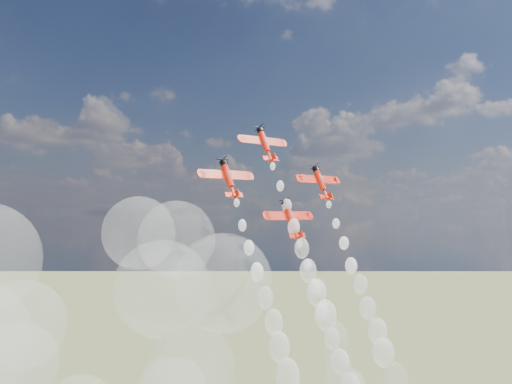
{
  "coord_description": "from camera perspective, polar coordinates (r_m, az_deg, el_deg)",
  "views": [
    {
      "loc": [
        -88.53,
        -81.65,
        97.75
      ],
      "look_at": [
        -7.79,
        15.66,
        102.16
      ],
      "focal_mm": 42.0,
      "sensor_mm": 36.0,
      "label": 1
    }
  ],
  "objects": [
    {
      "name": "smoke_trail_lead",
      "position": [
        120.77,
        7.86,
        -15.25
      ],
      "size": [
        5.23,
        27.52,
        51.21
      ],
      "color": "white",
      "rests_on": "plane_lead"
    },
    {
      "name": "drifted_smoke_cloud",
      "position": [
        122.75,
        -12.91,
        -10.9
      ],
      "size": [
        73.75,
        38.65,
        50.11
      ],
      "color": "white",
      "rests_on": "ground"
    },
    {
      "name": "plane_left",
      "position": [
        121.95,
        -2.66,
        1.39
      ],
      "size": [
        12.42,
        6.28,
        8.21
      ],
      "rotation": [
        1.1,
        0.0,
        0.0
      ],
      "color": "red",
      "rests_on": "ground"
    },
    {
      "name": "plane_lead",
      "position": [
        134.37,
        0.85,
        4.67
      ],
      "size": [
        12.42,
        6.28,
        8.21
      ],
      "rotation": [
        1.1,
        0.0,
        0.0
      ],
      "color": "red",
      "rests_on": "ground"
    },
    {
      "name": "plane_right",
      "position": [
        139.76,
        6.17,
        0.97
      ],
      "size": [
        12.42,
        6.28,
        8.21
      ],
      "rotation": [
        1.1,
        0.0,
        0.0
      ],
      "color": "red",
      "rests_on": "ground"
    },
    {
      "name": "plane_slot",
      "position": [
        127.15,
        3.34,
        -2.53
      ],
      "size": [
        12.42,
        6.28,
        8.21
      ],
      "rotation": [
        1.1,
        0.0,
        0.0
      ],
      "color": "red",
      "rests_on": "ground"
    }
  ]
}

